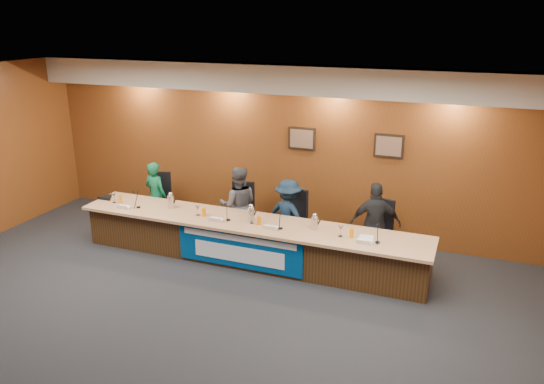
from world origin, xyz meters
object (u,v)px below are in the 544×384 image
at_px(panelist_d, 375,224).
at_px(carafe_left, 171,202).
at_px(panelist_a, 156,196).
at_px(office_chair_d, 376,235).
at_px(carafe_mid, 251,214).
at_px(office_chair_a, 159,204).
at_px(speakerphone, 106,198).
at_px(dais_body, 249,242).
at_px(office_chair_c, 290,223).
at_px(banner, 239,250).
at_px(panelist_c, 288,215).
at_px(panelist_b, 238,205).
at_px(office_chair_b, 241,216).
at_px(carafe_right, 315,223).

xyz_separation_m(panelist_d, carafe_left, (-3.53, -0.65, 0.15)).
distance_m(panelist_a, office_chair_d, 4.29).
relative_size(panelist_a, carafe_mid, 5.72).
relative_size(office_chair_a, carafe_mid, 2.02).
relative_size(carafe_left, speakerphone, 0.73).
distance_m(dais_body, office_chair_c, 0.91).
bearing_deg(office_chair_a, banner, -48.96).
xyz_separation_m(dais_body, panelist_c, (0.47, 0.67, 0.31)).
relative_size(panelist_c, office_chair_a, 2.74).
distance_m(panelist_b, office_chair_c, 1.01).
bearing_deg(panelist_c, office_chair_c, -72.91).
height_order(panelist_c, office_chair_a, panelist_c).
distance_m(office_chair_b, carafe_left, 1.32).
xyz_separation_m(office_chair_c, speakerphone, (-3.39, -0.76, 0.30)).
bearing_deg(panelist_b, office_chair_c, 162.62).
bearing_deg(dais_body, office_chair_c, 58.89).
bearing_deg(office_chair_d, panelist_c, -161.64).
relative_size(carafe_left, carafe_mid, 0.99).
distance_m(panelist_b, office_chair_a, 1.79).
distance_m(carafe_left, carafe_mid, 1.57).
bearing_deg(office_chair_a, carafe_mid, -40.08).
bearing_deg(office_chair_a, carafe_left, -66.20).
bearing_deg(carafe_right, carafe_left, 179.73).
bearing_deg(panelist_b, office_chair_d, 159.02).
distance_m(dais_body, banner, 0.42).
height_order(panelist_c, office_chair_d, panelist_c).
height_order(panelist_b, panelist_c, panelist_b).
bearing_deg(panelist_c, panelist_d, -162.91).
distance_m(panelist_b, panelist_d, 2.51).
xyz_separation_m(office_chair_b, carafe_left, (-1.02, -0.75, 0.39)).
relative_size(panelist_c, carafe_mid, 5.53).
bearing_deg(dais_body, carafe_left, 179.05).
xyz_separation_m(panelist_c, carafe_mid, (-0.42, -0.69, 0.21)).
xyz_separation_m(panelist_a, office_chair_c, (2.74, 0.10, -0.20)).
height_order(dais_body, carafe_mid, carafe_mid).
xyz_separation_m(panelist_d, office_chair_d, (0.00, 0.10, -0.24)).
distance_m(office_chair_b, carafe_right, 1.86).
distance_m(panelist_d, carafe_mid, 2.08).
height_order(panelist_c, office_chair_c, panelist_c).
bearing_deg(panelist_d, dais_body, 2.58).
height_order(banner, office_chair_a, banner).
xyz_separation_m(carafe_mid, carafe_right, (1.10, 0.03, -0.01)).
bearing_deg(panelist_a, speakerphone, 56.75).
bearing_deg(dais_body, office_chair_a, 161.25).
bearing_deg(panelist_a, office_chair_c, -166.77).
relative_size(panelist_b, carafe_right, 6.60).
bearing_deg(carafe_mid, office_chair_a, 161.32).
bearing_deg(banner, carafe_left, 163.87).
relative_size(panelist_b, office_chair_c, 3.00).
xyz_separation_m(dais_body, banner, (0.00, -0.41, 0.03)).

